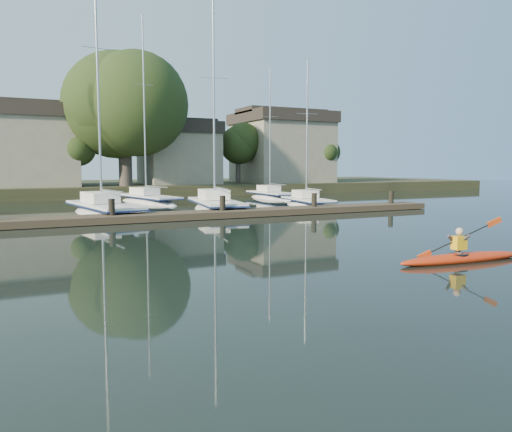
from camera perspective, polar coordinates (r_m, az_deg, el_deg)
name	(u,v)px	position (r m, az deg, el deg)	size (l,w,h in m)	color
ground	(314,269)	(14.04, 6.64, -6.01)	(160.00, 160.00, 0.00)	black
kayak	(462,256)	(16.11, 22.45, -4.25)	(4.55, 1.12, 1.44)	#B5320D
dock	(170,216)	(26.74, -9.79, 0.01)	(34.00, 2.00, 1.80)	#433226
sailboat_2	(104,219)	(30.21, -17.03, -0.29)	(3.72, 10.07, 16.29)	white
sailboat_3	(216,214)	(31.68, -4.64, 0.20)	(3.67, 9.19, 14.41)	white
sailboat_4	(307,209)	(35.16, 5.87, 0.79)	(2.94, 6.84, 11.25)	white
sailboat_6	(148,205)	(39.31, -12.26, 1.22)	(3.80, 9.88, 15.38)	white
sailboat_7	(271,201)	(43.45, 1.71, 1.77)	(2.08, 7.64, 12.28)	white
shore	(111,162)	(52.62, -16.28, 5.96)	(90.00, 25.25, 12.75)	#232F17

